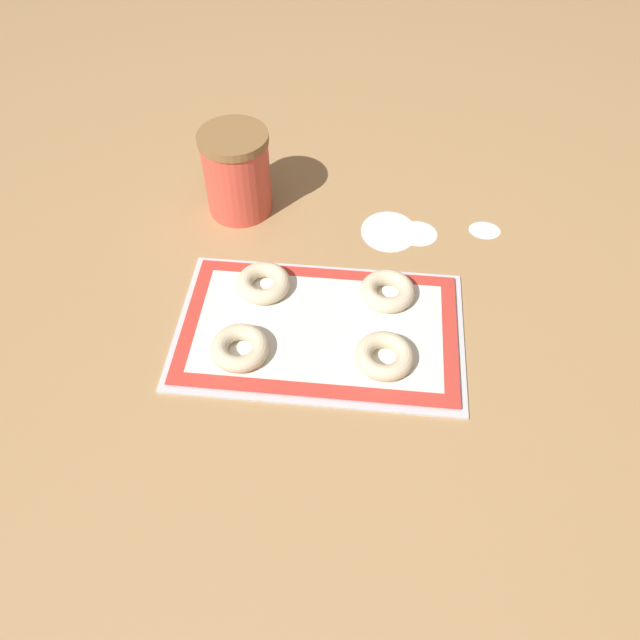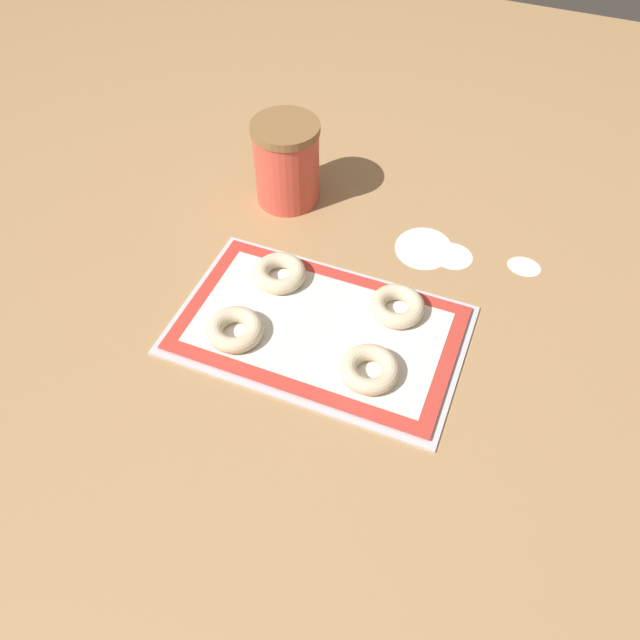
% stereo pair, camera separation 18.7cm
% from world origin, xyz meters
% --- Properties ---
extents(ground_plane, '(2.80, 2.80, 0.00)m').
position_xyz_m(ground_plane, '(0.00, 0.00, 0.00)').
color(ground_plane, '#A87F51').
extents(baking_tray, '(0.49, 0.30, 0.01)m').
position_xyz_m(baking_tray, '(0.00, 0.00, 0.00)').
color(baking_tray, silver).
rests_on(baking_tray, ground_plane).
extents(baking_mat, '(0.46, 0.28, 0.00)m').
position_xyz_m(baking_mat, '(0.00, 0.00, 0.01)').
color(baking_mat, red).
rests_on(baking_mat, baking_tray).
extents(bagel_front_left, '(0.10, 0.10, 0.03)m').
position_xyz_m(bagel_front_left, '(-0.12, -0.07, 0.03)').
color(bagel_front_left, beige).
rests_on(bagel_front_left, baking_mat).
extents(bagel_front_right, '(0.10, 0.10, 0.03)m').
position_xyz_m(bagel_front_right, '(0.11, -0.06, 0.03)').
color(bagel_front_right, beige).
rests_on(bagel_front_right, baking_mat).
extents(bagel_back_left, '(0.10, 0.10, 0.03)m').
position_xyz_m(bagel_back_left, '(-0.11, 0.08, 0.03)').
color(bagel_back_left, beige).
rests_on(bagel_back_left, baking_mat).
extents(bagel_back_right, '(0.10, 0.10, 0.03)m').
position_xyz_m(bagel_back_right, '(0.11, 0.08, 0.03)').
color(bagel_back_right, beige).
rests_on(bagel_back_right, baking_mat).
extents(flour_canister, '(0.13, 0.13, 0.17)m').
position_xyz_m(flour_canister, '(-0.19, 0.31, 0.09)').
color(flour_canister, '#DB4C3D').
rests_on(flour_canister, ground_plane).
extents(flour_patch_near, '(0.11, 0.12, 0.00)m').
position_xyz_m(flour_patch_near, '(0.11, 0.26, 0.00)').
color(flour_patch_near, white).
rests_on(flour_patch_near, ground_plane).
extents(flour_patch_far, '(0.08, 0.07, 0.00)m').
position_xyz_m(flour_patch_far, '(0.17, 0.26, 0.00)').
color(flour_patch_far, white).
rests_on(flour_patch_far, ground_plane).
extents(flour_patch_side, '(0.06, 0.05, 0.00)m').
position_xyz_m(flour_patch_side, '(0.30, 0.28, 0.00)').
color(flour_patch_side, white).
rests_on(flour_patch_side, ground_plane).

